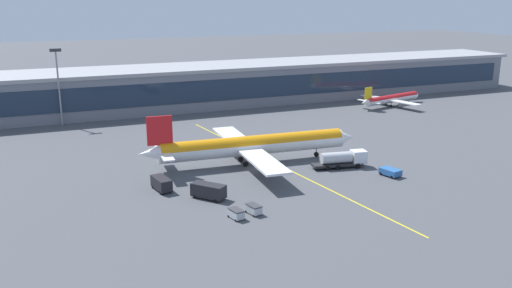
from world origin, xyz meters
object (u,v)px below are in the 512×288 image
Objects in this scene: main_airliner at (253,145)px; commuter_jet_far at (391,99)px; lavatory_truck at (208,190)px; baggage_cart_0 at (236,214)px; pushback_tug at (391,172)px; baggage_cart_1 at (254,209)px; fuel_tanker at (343,159)px; crew_van at (162,183)px.

main_airliner is 72.76m from commuter_jet_far.
baggage_cart_0 is at bearing -82.56° from lavatory_truck.
lavatory_truck reaches higher than pushback_tug.
baggage_cart_1 is at bearing -167.22° from pushback_tug.
main_airliner reaches higher than baggage_cart_0.
commuter_jet_far is (46.73, 47.85, 0.51)m from fuel_tanker.
fuel_tanker is (15.13, -9.57, -1.97)m from main_airliner.
baggage_cart_0 reaches higher than pushback_tug.
main_airliner is at bearing 22.89° from crew_van.
pushback_tug is 1.45× the size of baggage_cart_0.
main_airliner is 26.61m from baggage_cart_1.
baggage_cart_1 is (-25.13, -14.91, -0.96)m from fuel_tanker.
commuter_jet_far is (71.86, 62.76, 1.47)m from baggage_cart_1.
pushback_tug is 69.45m from commuter_jet_far.
main_airliner is at bearing -148.26° from commuter_jet_far.
main_airliner reaches higher than fuel_tanker.
lavatory_truck is 9.89m from baggage_cart_0.
pushback_tug is 0.16× the size of commuter_jet_far.
fuel_tanker is 30.11m from lavatory_truck.
fuel_tanker is 32.28m from baggage_cart_0.
crew_van is at bearing 167.84° from pushback_tug.
baggage_cart_0 is at bearing -168.27° from baggage_cart_1.
commuter_jet_far is (75.00, 63.41, 1.47)m from baggage_cart_0.
fuel_tanker is 2.62× the size of pushback_tug.
pushback_tug is 31.35m from baggage_cart_1.
baggage_cart_1 is at bearing -56.21° from crew_van.
commuter_jet_far is at bearing 35.11° from lavatory_truck.
main_airliner is 18.02m from fuel_tanker.
fuel_tanker is at bearing 124.31° from pushback_tug.
baggage_cart_1 is at bearing -64.23° from lavatory_truck.
baggage_cart_1 is (-10.00, -24.49, -2.93)m from main_airliner.
baggage_cart_0 is at bearing -65.66° from crew_van.
crew_van is at bearing 114.34° from baggage_cart_0.
baggage_cart_0 is 98.22m from commuter_jet_far.
crew_van is (-20.57, -8.69, -2.40)m from main_airliner.
main_airliner is 10.72× the size of pushback_tug.
lavatory_truck is 2.05× the size of baggage_cart_0.
pushback_tug is at bearing -3.60° from lavatory_truck.
fuel_tanker is at bearing 30.68° from baggage_cart_1.
fuel_tanker is 9.70m from pushback_tug.
main_airliner is 15.56× the size of baggage_cart_0.
main_airliner is 22.46m from crew_van.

